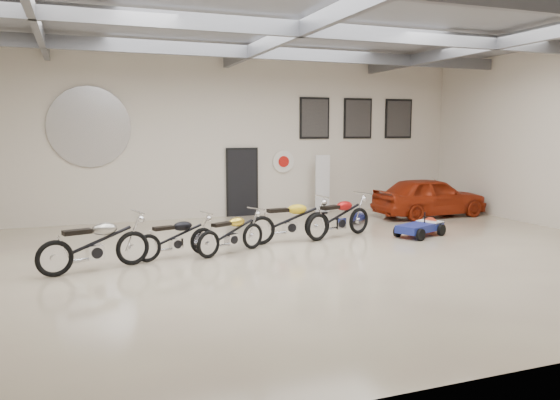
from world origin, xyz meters
name	(u,v)px	position (x,y,z in m)	size (l,w,h in m)	color
floor	(300,258)	(0.00, 0.00, 0.00)	(16.00, 12.00, 0.01)	beige
ceiling	(301,16)	(0.00, 0.00, 5.00)	(16.00, 12.00, 0.01)	gray
back_wall	(226,137)	(0.00, 6.00, 2.50)	(16.00, 0.02, 5.00)	beige
ceiling_beams	(301,29)	(0.00, 0.00, 4.75)	(15.80, 11.80, 0.32)	slate
door	(242,183)	(0.50, 5.95, 1.05)	(0.92, 0.08, 2.10)	black
logo_plaque	(89,127)	(-4.00, 5.95, 2.80)	(2.30, 0.06, 1.16)	silver
poster_left	(315,118)	(3.00, 5.96, 3.10)	(1.05, 0.08, 1.35)	black
poster_mid	(358,118)	(4.60, 5.96, 3.10)	(1.05, 0.08, 1.35)	black
poster_right	(398,119)	(6.20, 5.96, 3.10)	(1.05, 0.08, 1.35)	black
oil_sign	(283,162)	(1.90, 5.95, 1.70)	(0.72, 0.10, 0.72)	white
banner_stand	(322,185)	(3.09, 5.50, 0.95)	(0.52, 0.21, 1.90)	white
motorcycle_silver	(95,242)	(-4.13, 0.37, 0.56)	(2.15, 0.67, 1.12)	silver
motorcycle_black	(176,236)	(-2.49, 0.90, 0.47)	(1.81, 0.56, 0.94)	silver
motorcycle_gold	(231,232)	(-1.26, 0.90, 0.48)	(1.84, 0.57, 0.96)	silver
motorcycle_yellow	(290,219)	(0.40, 1.59, 0.56)	(2.15, 0.67, 1.12)	silver
motorcycle_red	(339,216)	(1.79, 1.72, 0.55)	(2.13, 0.66, 1.11)	silver
go_kart	(423,224)	(3.93, 1.14, 0.31)	(1.70, 0.77, 0.62)	navy
vintage_car	(430,197)	(6.00, 3.74, 0.63)	(3.68, 1.49, 1.26)	#99260D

